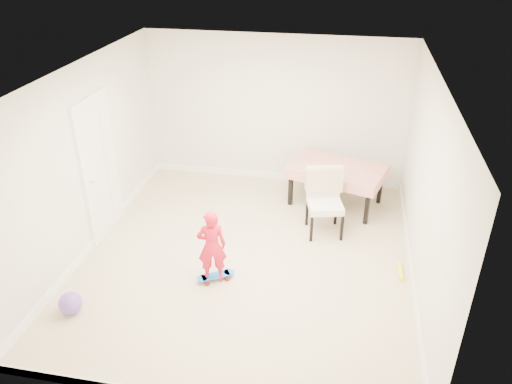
% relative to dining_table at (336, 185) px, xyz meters
% --- Properties ---
extents(ground, '(5.00, 5.00, 0.00)m').
position_rel_dining_table_xyz_m(ground, '(-1.14, -1.77, -0.34)').
color(ground, '#C3B088').
rests_on(ground, ground).
extents(ceiling, '(4.50, 5.00, 0.04)m').
position_rel_dining_table_xyz_m(ceiling, '(-1.14, -1.77, 2.24)').
color(ceiling, white).
rests_on(ceiling, wall_back).
extents(wall_back, '(4.50, 0.04, 2.60)m').
position_rel_dining_table_xyz_m(wall_back, '(-1.14, 0.71, 0.96)').
color(wall_back, beige).
rests_on(wall_back, ground).
extents(wall_front, '(4.50, 0.04, 2.60)m').
position_rel_dining_table_xyz_m(wall_front, '(-1.14, -4.25, 0.96)').
color(wall_front, beige).
rests_on(wall_front, ground).
extents(wall_left, '(0.04, 5.00, 2.60)m').
position_rel_dining_table_xyz_m(wall_left, '(-3.37, -1.77, 0.96)').
color(wall_left, beige).
rests_on(wall_left, ground).
extents(wall_right, '(0.04, 5.00, 2.60)m').
position_rel_dining_table_xyz_m(wall_right, '(1.09, -1.77, 0.96)').
color(wall_right, beige).
rests_on(wall_right, ground).
extents(door, '(0.11, 0.94, 2.11)m').
position_rel_dining_table_xyz_m(door, '(-3.36, -1.47, 0.68)').
color(door, white).
rests_on(door, ground).
extents(baseboard_back, '(4.50, 0.02, 0.12)m').
position_rel_dining_table_xyz_m(baseboard_back, '(-1.14, 0.72, -0.28)').
color(baseboard_back, white).
rests_on(baseboard_back, ground).
extents(baseboard_left, '(0.02, 5.00, 0.12)m').
position_rel_dining_table_xyz_m(baseboard_left, '(-3.38, -1.77, -0.28)').
color(baseboard_left, white).
rests_on(baseboard_left, ground).
extents(baseboard_right, '(0.02, 5.00, 0.12)m').
position_rel_dining_table_xyz_m(baseboard_right, '(1.10, -1.77, -0.28)').
color(baseboard_right, white).
rests_on(baseboard_right, ground).
extents(dining_table, '(1.68, 1.32, 0.69)m').
position_rel_dining_table_xyz_m(dining_table, '(0.00, 0.00, 0.00)').
color(dining_table, '#A91209').
rests_on(dining_table, ground).
extents(dining_chair, '(0.69, 0.74, 1.01)m').
position_rel_dining_table_xyz_m(dining_chair, '(-0.12, -0.92, 0.16)').
color(dining_chair, silver).
rests_on(dining_chair, ground).
extents(skateboard, '(0.53, 0.43, 0.08)m').
position_rel_dining_table_xyz_m(skateboard, '(-1.44, -2.34, -0.31)').
color(skateboard, blue).
rests_on(skateboard, ground).
extents(child, '(0.43, 0.34, 1.02)m').
position_rel_dining_table_xyz_m(child, '(-1.46, -2.36, 0.17)').
color(child, red).
rests_on(child, ground).
extents(balloon, '(0.28, 0.28, 0.28)m').
position_rel_dining_table_xyz_m(balloon, '(-2.99, -3.27, -0.20)').
color(balloon, '#724DB9').
rests_on(balloon, ground).
extents(foam_toy, '(0.07, 0.40, 0.06)m').
position_rel_dining_table_xyz_m(foam_toy, '(0.97, -1.73, -0.31)').
color(foam_toy, '#FFF91A').
rests_on(foam_toy, ground).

